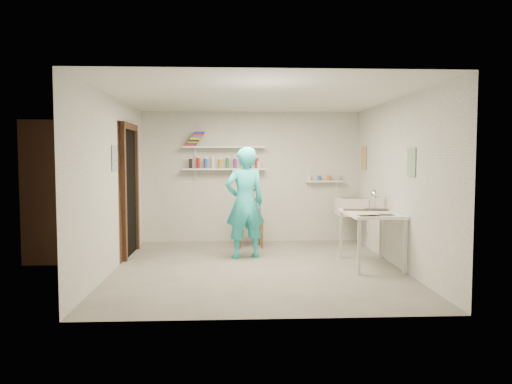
{
  "coord_description": "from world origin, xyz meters",
  "views": [
    {
      "loc": [
        -0.36,
        -6.97,
        1.57
      ],
      "look_at": [
        0.0,
        0.4,
        1.05
      ],
      "focal_mm": 35.0,
      "sensor_mm": 36.0,
      "label": 1
    }
  ],
  "objects_px": {
    "man": "(245,203)",
    "work_table": "(371,239)",
    "belfast_sink": "(351,206)",
    "wall_clock": "(248,184)",
    "desk_lamp": "(375,194)",
    "wooden_chair": "(250,220)"
  },
  "relations": [
    {
      "from": "man",
      "to": "work_table",
      "type": "distance_m",
      "value": 1.97
    },
    {
      "from": "man",
      "to": "desk_lamp",
      "type": "height_order",
      "value": "man"
    },
    {
      "from": "wooden_chair",
      "to": "work_table",
      "type": "distance_m",
      "value": 2.33
    },
    {
      "from": "belfast_sink",
      "to": "work_table",
      "type": "distance_m",
      "value": 1.68
    },
    {
      "from": "man",
      "to": "wooden_chair",
      "type": "height_order",
      "value": "man"
    },
    {
      "from": "wall_clock",
      "to": "wooden_chair",
      "type": "distance_m",
      "value": 1.01
    },
    {
      "from": "desk_lamp",
      "to": "belfast_sink",
      "type": "bearing_deg",
      "value": 94.0
    },
    {
      "from": "man",
      "to": "wooden_chair",
      "type": "xyz_separation_m",
      "value": [
        0.11,
        0.96,
        -0.39
      ]
    },
    {
      "from": "work_table",
      "to": "desk_lamp",
      "type": "xyz_separation_m",
      "value": [
        0.19,
        0.47,
        0.61
      ]
    },
    {
      "from": "wall_clock",
      "to": "work_table",
      "type": "distance_m",
      "value": 2.09
    },
    {
      "from": "belfast_sink",
      "to": "wall_clock",
      "type": "xyz_separation_m",
      "value": [
        -1.85,
        -0.78,
        0.45
      ]
    },
    {
      "from": "wall_clock",
      "to": "desk_lamp",
      "type": "distance_m",
      "value": 1.98
    },
    {
      "from": "man",
      "to": "wall_clock",
      "type": "height_order",
      "value": "man"
    },
    {
      "from": "belfast_sink",
      "to": "work_table",
      "type": "relative_size",
      "value": 0.51
    },
    {
      "from": "work_table",
      "to": "wooden_chair",
      "type": "bearing_deg",
      "value": 136.22
    },
    {
      "from": "belfast_sink",
      "to": "desk_lamp",
      "type": "distance_m",
      "value": 1.22
    },
    {
      "from": "man",
      "to": "work_table",
      "type": "relative_size",
      "value": 1.48
    },
    {
      "from": "belfast_sink",
      "to": "man",
      "type": "bearing_deg",
      "value": -152.6
    },
    {
      "from": "man",
      "to": "work_table",
      "type": "height_order",
      "value": "man"
    },
    {
      "from": "belfast_sink",
      "to": "wall_clock",
      "type": "distance_m",
      "value": 2.05
    },
    {
      "from": "wall_clock",
      "to": "desk_lamp",
      "type": "relative_size",
      "value": 2.12
    },
    {
      "from": "man",
      "to": "wooden_chair",
      "type": "relative_size",
      "value": 1.81
    }
  ]
}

